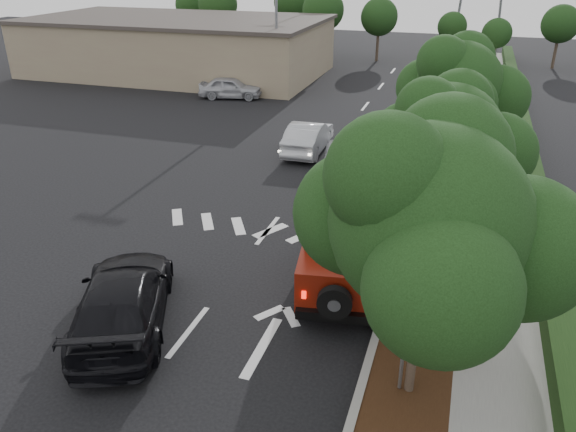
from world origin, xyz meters
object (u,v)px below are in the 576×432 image
at_px(red_jeep, 341,248).
at_px(black_suv_oncoming, 123,300).
at_px(speed_hump_sign, 406,326).
at_px(silver_suv_ahead, 349,164).

xyz_separation_m(red_jeep, black_suv_oncoming, (-4.82, -3.61, -0.43)).
relative_size(red_jeep, speed_hump_sign, 1.85).
relative_size(silver_suv_ahead, black_suv_oncoming, 0.96).
distance_m(red_jeep, silver_suv_ahead, 8.34).
bearing_deg(black_suv_oncoming, red_jeep, -167.03).
bearing_deg(red_jeep, black_suv_oncoming, -152.43).
xyz_separation_m(red_jeep, speed_hump_sign, (2.23, -3.94, 0.59)).
xyz_separation_m(silver_suv_ahead, speed_hump_sign, (3.76, -12.12, 1.09)).
distance_m(red_jeep, black_suv_oncoming, 6.04).
relative_size(red_jeep, silver_suv_ahead, 0.94).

